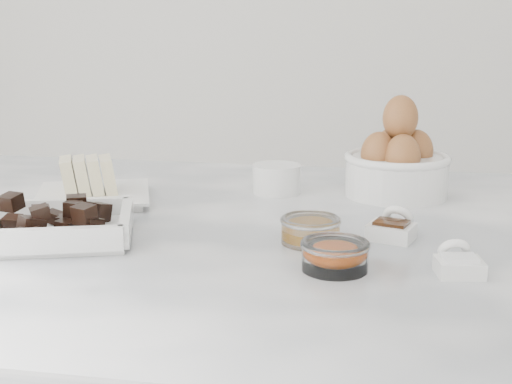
% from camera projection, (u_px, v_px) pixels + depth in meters
% --- Properties ---
extents(marble_slab, '(1.20, 0.80, 0.04)m').
position_uv_depth(marble_slab, '(236.00, 242.00, 0.91)').
color(marble_slab, silver).
rests_on(marble_slab, cabinet).
extents(chocolate_dish, '(0.22, 0.20, 0.05)m').
position_uv_depth(chocolate_dish, '(51.00, 223.00, 0.85)').
color(chocolate_dish, white).
rests_on(chocolate_dish, marble_slab).
extents(butter_plate, '(0.20, 0.20, 0.06)m').
position_uv_depth(butter_plate, '(91.00, 186.00, 1.03)').
color(butter_plate, white).
rests_on(butter_plate, marble_slab).
extents(sugar_ramekin, '(0.07, 0.07, 0.04)m').
position_uv_depth(sugar_ramekin, '(277.00, 177.00, 1.08)').
color(sugar_ramekin, white).
rests_on(sugar_ramekin, marble_slab).
extents(egg_bowl, '(0.16, 0.16, 0.15)m').
position_uv_depth(egg_bowl, '(397.00, 163.00, 1.06)').
color(egg_bowl, white).
rests_on(egg_bowl, marble_slab).
extents(honey_bowl, '(0.07, 0.07, 0.03)m').
position_uv_depth(honey_bowl, '(311.00, 230.00, 0.84)').
color(honey_bowl, white).
rests_on(honey_bowl, marble_slab).
extents(zest_bowl, '(0.07, 0.07, 0.03)m').
position_uv_depth(zest_bowl, '(335.00, 254.00, 0.75)').
color(zest_bowl, white).
rests_on(zest_bowl, marble_slab).
extents(vanilla_spoon, '(0.06, 0.07, 0.04)m').
position_uv_depth(vanilla_spoon, '(393.00, 227.00, 0.86)').
color(vanilla_spoon, white).
rests_on(vanilla_spoon, marble_slab).
extents(salt_spoon, '(0.05, 0.06, 0.04)m').
position_uv_depth(salt_spoon, '(458.00, 262.00, 0.74)').
color(salt_spoon, white).
rests_on(salt_spoon, marble_slab).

